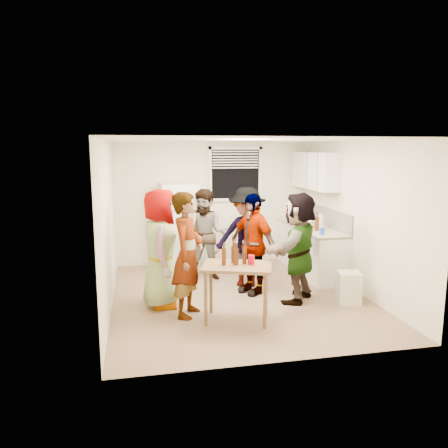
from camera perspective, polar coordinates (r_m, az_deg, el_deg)
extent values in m
cube|color=white|center=(8.66, -5.80, -0.33)|extent=(0.70, 0.70, 1.70)
cube|color=white|center=(8.65, 11.17, -3.33)|extent=(0.60, 2.20, 0.86)
cube|color=beige|center=(8.56, 11.27, -0.39)|extent=(0.64, 2.22, 0.04)
cube|color=#BAB6AB|center=(8.64, 13.06, 0.99)|extent=(0.03, 2.20, 0.36)
cube|color=white|center=(8.67, 11.79, 6.85)|extent=(0.34, 1.60, 0.70)
cylinder|color=white|center=(8.16, 12.31, -0.79)|extent=(0.13, 0.13, 0.29)
cylinder|color=black|center=(9.42, 9.37, 0.73)|extent=(0.08, 0.08, 0.34)
cylinder|color=#47230C|center=(8.06, 11.99, -0.90)|extent=(0.07, 0.07, 0.25)
cylinder|color=blue|center=(7.73, 12.65, -1.38)|extent=(0.09, 0.09, 0.12)
cube|color=#C9C650|center=(9.02, 11.50, 0.73)|extent=(0.02, 0.17, 0.14)
cube|color=silver|center=(7.10, 15.97, -7.96)|extent=(0.40, 0.40, 0.49)
cylinder|color=#47230C|center=(6.03, 1.62, -5.32)|extent=(0.06, 0.06, 0.22)
cylinder|color=red|center=(6.07, 3.56, -5.24)|extent=(0.09, 0.09, 0.13)
imported|color=gray|center=(6.87, -8.10, -10.46)|extent=(1.86, 1.03, 0.57)
imported|color=#141933|center=(6.47, -4.65, -11.72)|extent=(1.89, 1.36, 0.43)
imported|color=brown|center=(8.12, -2.22, -7.15)|extent=(1.28, 1.83, 0.63)
imported|color=#46474C|center=(7.76, 2.92, -7.97)|extent=(1.70, 2.02, 0.64)
imported|color=black|center=(7.39, 3.65, -8.90)|extent=(1.92, 1.65, 0.41)
imported|color=#C5863F|center=(7.13, 9.53, -9.75)|extent=(2.34, 2.33, 0.51)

